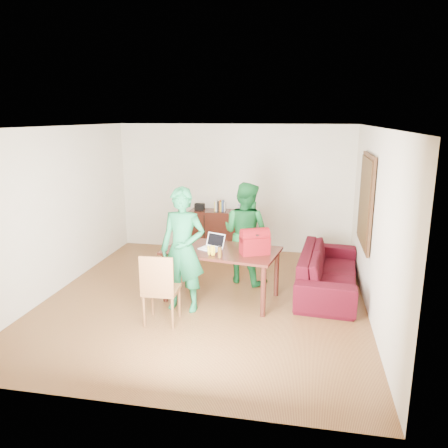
% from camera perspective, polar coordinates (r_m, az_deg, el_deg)
% --- Properties ---
extents(room, '(5.20, 5.70, 2.90)m').
position_cam_1_polar(room, '(6.85, -2.22, 0.85)').
color(room, '#431F10').
rests_on(room, ground).
extents(table, '(1.89, 1.26, 0.82)m').
position_cam_1_polar(table, '(6.89, -0.31, -4.19)').
color(table, black).
rests_on(table, ground).
extents(chair, '(0.49, 0.47, 1.04)m').
position_cam_1_polar(chair, '(6.31, -8.16, -10.09)').
color(chair, brown).
rests_on(chair, ground).
extents(person_near, '(0.71, 0.50, 1.87)m').
position_cam_1_polar(person_near, '(6.48, -5.39, -3.38)').
color(person_near, '#166537').
rests_on(person_near, ground).
extents(person_far, '(1.06, 0.96, 1.77)m').
position_cam_1_polar(person_far, '(7.58, 2.82, -1.17)').
color(person_far, '#135923').
rests_on(person_far, ground).
extents(laptop, '(0.39, 0.34, 0.23)m').
position_cam_1_polar(laptop, '(6.85, -1.80, -2.97)').
color(laptop, white).
rests_on(laptop, table).
extents(bananas, '(0.19, 0.16, 0.06)m').
position_cam_1_polar(bananas, '(6.56, -1.67, -3.88)').
color(bananas, gold).
rests_on(bananas, table).
extents(bottle, '(0.07, 0.07, 0.18)m').
position_cam_1_polar(bottle, '(6.46, -0.57, -3.61)').
color(bottle, '#543613').
rests_on(bottle, table).
extents(red_bag, '(0.49, 0.40, 0.31)m').
position_cam_1_polar(red_bag, '(6.62, 4.03, -2.60)').
color(red_bag, maroon).
rests_on(red_bag, table).
extents(sofa, '(1.11, 2.40, 0.68)m').
position_cam_1_polar(sofa, '(7.57, 13.49, -5.89)').
color(sofa, '#3B070D').
rests_on(sofa, ground).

